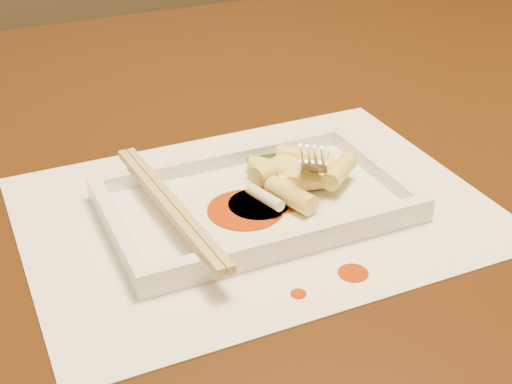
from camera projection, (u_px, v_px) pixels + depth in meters
name	position (u px, v px, depth m)	size (l,w,h in m)	color
table	(257.00, 202.00, 0.83)	(1.40, 0.90, 0.75)	black
placemat	(256.00, 210.00, 0.63)	(0.40, 0.30, 0.00)	white
sauce_splatter_a	(353.00, 273.00, 0.55)	(0.02, 0.02, 0.00)	#A22F04
sauce_splatter_b	(298.00, 294.00, 0.53)	(0.01, 0.01, 0.00)	#A22F04
plate_base	(256.00, 206.00, 0.63)	(0.26, 0.16, 0.01)	white
plate_rim_far	(224.00, 159.00, 0.68)	(0.26, 0.01, 0.01)	white
plate_rim_near	(295.00, 239.00, 0.56)	(0.26, 0.01, 0.01)	white
plate_rim_left	(116.00, 228.00, 0.58)	(0.01, 0.14, 0.01)	white
plate_rim_right	(377.00, 167.00, 0.66)	(0.01, 0.14, 0.01)	white
veg_piece	(272.00, 166.00, 0.66)	(0.04, 0.03, 0.01)	black
scallion_white	(265.00, 197.00, 0.61)	(0.01, 0.01, 0.04)	#EAEACC
scallion_green	(289.00, 169.00, 0.65)	(0.01, 0.01, 0.09)	#2E9F19
chopstick_a	(165.00, 205.00, 0.59)	(0.01, 0.21, 0.01)	tan
chopstick_b	(175.00, 203.00, 0.59)	(0.01, 0.21, 0.01)	tan
fork	(320.00, 103.00, 0.62)	(0.09, 0.10, 0.14)	silver
sauce_blob_0	(259.00, 204.00, 0.62)	(0.05, 0.05, 0.00)	#A22F04
sauce_blob_1	(277.00, 203.00, 0.62)	(0.04, 0.04, 0.00)	#A22F04
sauce_blob_2	(245.00, 210.00, 0.61)	(0.07, 0.07, 0.00)	#A22F04
rice_cake_0	(315.00, 170.00, 0.65)	(0.02, 0.02, 0.04)	#FDEC76
rice_cake_1	(303.00, 181.00, 0.63)	(0.02, 0.02, 0.05)	#FDEC76
rice_cake_2	(303.00, 157.00, 0.66)	(0.02, 0.02, 0.05)	#FDEC76
rice_cake_3	(291.00, 195.00, 0.61)	(0.02, 0.02, 0.05)	#FDEC76
rice_cake_4	(291.00, 175.00, 0.64)	(0.02, 0.02, 0.04)	#FDEC76
rice_cake_5	(339.00, 171.00, 0.64)	(0.02, 0.02, 0.05)	#FDEC76
rice_cake_6	(275.00, 170.00, 0.65)	(0.02, 0.02, 0.05)	#FDEC76
rice_cake_7	(272.00, 170.00, 0.65)	(0.02, 0.02, 0.04)	#FDEC76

